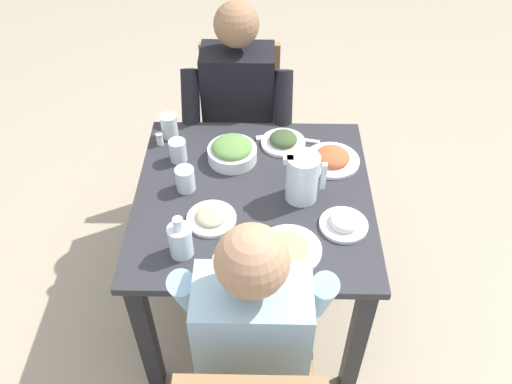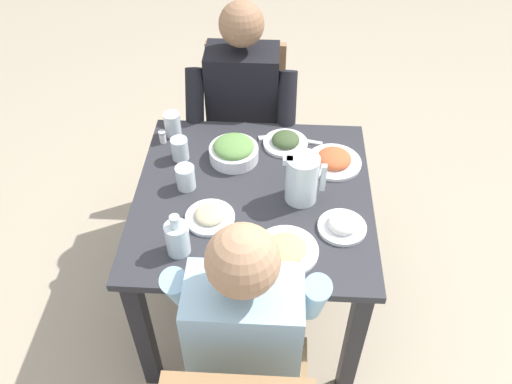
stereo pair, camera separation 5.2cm
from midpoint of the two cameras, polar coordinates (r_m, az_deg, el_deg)
name	(u,v)px [view 2 (the right image)]	position (r m, az deg, el deg)	size (l,w,h in m)	color
ground_plane	(254,302)	(2.54, 0.35, -11.67)	(8.00, 8.00, 0.00)	tan
dining_table	(253,216)	(2.08, 0.42, -2.55)	(0.89, 0.89, 0.70)	#2D2D33
chair_far	(245,122)	(2.69, -0.58, 7.44)	(0.40, 0.40, 0.87)	#997047
diner_near	(247,325)	(1.72, -0.06, -14.01)	(0.48, 0.53, 1.17)	#9EC6E0
diner_far	(242,123)	(2.44, -0.91, 7.34)	(0.48, 0.53, 1.17)	black
water_pitcher	(302,179)	(1.93, 5.73, 1.43)	(0.16, 0.12, 0.19)	silver
salad_bowl	(234,150)	(2.12, -1.68, 4.44)	(0.20, 0.20, 0.09)	white
plate_beans	(210,216)	(1.90, -4.16, -2.58)	(0.18, 0.18, 0.04)	white
plate_dolmas	(286,141)	(2.21, 3.85, 5.42)	(0.18, 0.18, 0.05)	white
plate_fries	(286,249)	(1.80, 4.08, -6.12)	(0.22, 0.22, 0.04)	white
plate_rice_curry	(334,160)	(2.14, 9.00, 3.38)	(0.22, 0.22, 0.05)	white
plate_yoghurt	(342,225)	(1.89, 9.97, -3.49)	(0.17, 0.17, 0.05)	white
water_glass_far_right	(173,124)	(2.26, -8.24, 7.14)	(0.07, 0.07, 0.10)	silver
water_glass_center	(180,149)	(2.14, -7.43, 4.57)	(0.07, 0.07, 0.09)	silver
water_glass_near_right	(219,265)	(1.72, -3.12, -7.80)	(0.06, 0.06, 0.09)	silver
water_glass_near_left	(186,177)	(2.01, -6.78, 1.55)	(0.07, 0.07, 0.09)	silver
oil_carafe	(178,239)	(1.78, -7.53, -5.04)	(0.08, 0.08, 0.16)	silver
salt_shaker	(163,137)	(2.24, -9.28, 5.83)	(0.03, 0.03, 0.05)	white
fork_near	(279,137)	(2.26, 3.09, 5.91)	(0.17, 0.03, 0.01)	silver
knife_near	(300,140)	(2.24, 5.43, 5.51)	(0.18, 0.02, 0.01)	silver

